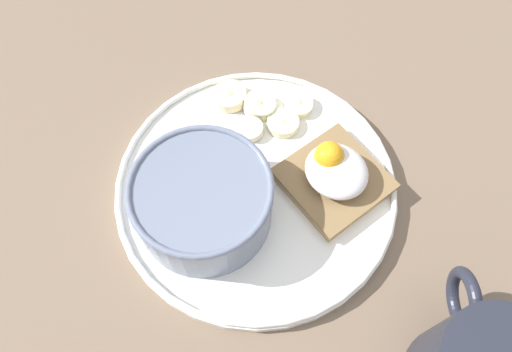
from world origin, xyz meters
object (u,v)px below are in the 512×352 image
at_px(oatmeal_bowl, 203,201).
at_px(banana_slice_inner, 259,106).
at_px(toast_slice, 334,180).
at_px(poached_egg, 335,168).
at_px(banana_slice_back, 250,130).
at_px(banana_slice_right, 299,105).
at_px(banana_slice_left, 230,96).
at_px(banana_slice_front, 283,123).

relative_size(oatmeal_bowl, banana_slice_inner, 2.71).
relative_size(toast_slice, poached_egg, 1.62).
height_order(toast_slice, banana_slice_back, toast_slice).
bearing_deg(banana_slice_inner, banana_slice_back, -62.76).
bearing_deg(banana_slice_right, oatmeal_bowl, -82.12).
bearing_deg(banana_slice_left, banana_slice_back, -16.64).
bearing_deg(oatmeal_bowl, poached_egg, 60.95).
bearing_deg(banana_slice_back, poached_egg, 9.39).
bearing_deg(toast_slice, oatmeal_bowl, -120.23).
relative_size(poached_egg, banana_slice_left, 1.22).
xyz_separation_m(banana_slice_back, banana_slice_inner, (-0.01, 0.03, 0.00)).
relative_size(oatmeal_bowl, banana_slice_left, 2.53).
distance_m(oatmeal_bowl, poached_egg, 0.12).
bearing_deg(banana_slice_left, banana_slice_right, 37.04).
relative_size(oatmeal_bowl, poached_egg, 2.07).
bearing_deg(banana_slice_front, banana_slice_right, 97.35).
height_order(banana_slice_left, banana_slice_inner, same).
height_order(poached_egg, banana_slice_front, poached_egg).
relative_size(oatmeal_bowl, banana_slice_right, 3.42).
bearing_deg(banana_slice_inner, banana_slice_left, -155.60).
xyz_separation_m(poached_egg, banana_slice_front, (-0.08, 0.01, -0.02)).
xyz_separation_m(oatmeal_bowl, toast_slice, (0.06, 0.11, -0.02)).
relative_size(banana_slice_left, banana_slice_back, 1.35).
xyz_separation_m(toast_slice, banana_slice_left, (-0.14, -0.00, -0.00)).
bearing_deg(banana_slice_right, toast_slice, -26.29).
relative_size(toast_slice, banana_slice_left, 1.97).
height_order(banana_slice_front, banana_slice_inner, banana_slice_inner).
relative_size(banana_slice_front, banana_slice_left, 0.93).
relative_size(toast_slice, banana_slice_front, 2.12).
height_order(oatmeal_bowl, banana_slice_inner, oatmeal_bowl).
bearing_deg(banana_slice_right, poached_egg, -26.74).
bearing_deg(poached_egg, oatmeal_bowl, -119.05).
distance_m(banana_slice_front, banana_slice_back, 0.03).
distance_m(banana_slice_front, banana_slice_left, 0.06).
xyz_separation_m(toast_slice, banana_slice_back, (-0.10, -0.02, -0.00)).
height_order(oatmeal_bowl, poached_egg, oatmeal_bowl).
relative_size(toast_slice, banana_slice_right, 2.67).
relative_size(banana_slice_right, banana_slice_inner, 0.79).
xyz_separation_m(poached_egg, banana_slice_left, (-0.14, -0.00, -0.02)).
xyz_separation_m(banana_slice_front, banana_slice_inner, (-0.03, -0.00, 0.00)).
xyz_separation_m(oatmeal_bowl, banana_slice_left, (-0.08, 0.11, -0.02)).
distance_m(oatmeal_bowl, banana_slice_left, 0.13).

